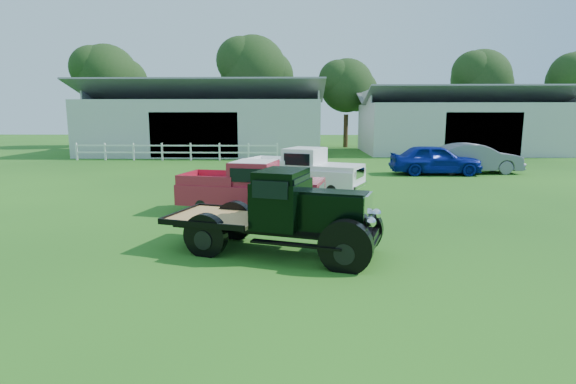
# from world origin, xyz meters

# --- Properties ---
(ground) EXTENTS (120.00, 120.00, 0.00)m
(ground) POSITION_xyz_m (0.00, 0.00, 0.00)
(ground) COLOR #1F5018
(shed_left) EXTENTS (18.80, 10.20, 5.60)m
(shed_left) POSITION_xyz_m (-7.00, 26.00, 2.80)
(shed_left) COLOR #A2A2A2
(shed_left) RESTS_ON ground
(shed_right) EXTENTS (16.80, 9.20, 5.20)m
(shed_right) POSITION_xyz_m (14.00, 27.00, 2.60)
(shed_right) COLOR #A2A2A2
(shed_right) RESTS_ON ground
(fence_rail) EXTENTS (14.20, 0.16, 1.20)m
(fence_rail) POSITION_xyz_m (-8.00, 20.00, 0.60)
(fence_rail) COLOR white
(fence_rail) RESTS_ON ground
(tree_a) EXTENTS (6.30, 6.30, 10.50)m
(tree_a) POSITION_xyz_m (-18.00, 33.00, 5.25)
(tree_a) COLOR black
(tree_a) RESTS_ON ground
(tree_b) EXTENTS (6.90, 6.90, 11.50)m
(tree_b) POSITION_xyz_m (-4.00, 34.00, 5.75)
(tree_b) COLOR black
(tree_b) RESTS_ON ground
(tree_c) EXTENTS (5.40, 5.40, 9.00)m
(tree_c) POSITION_xyz_m (5.00, 33.00, 4.50)
(tree_c) COLOR black
(tree_c) RESTS_ON ground
(tree_d) EXTENTS (6.00, 6.00, 10.00)m
(tree_d) POSITION_xyz_m (18.00, 34.00, 5.00)
(tree_d) COLOR black
(tree_d) RESTS_ON ground
(tree_e) EXTENTS (5.70, 5.70, 9.50)m
(tree_e) POSITION_xyz_m (26.00, 32.00, 4.75)
(tree_e) COLOR black
(tree_e) RESTS_ON ground
(vintage_flatbed) EXTENTS (5.20, 3.27, 1.92)m
(vintage_flatbed) POSITION_xyz_m (0.02, -0.90, 0.96)
(vintage_flatbed) COLOR black
(vintage_flatbed) RESTS_ON ground
(red_pickup) EXTENTS (4.97, 2.74, 1.71)m
(red_pickup) POSITION_xyz_m (-1.02, 3.24, 0.86)
(red_pickup) COLOR #A81D33
(red_pickup) RESTS_ON ground
(white_pickup) EXTENTS (5.24, 3.65, 1.80)m
(white_pickup) POSITION_xyz_m (0.64, 6.99, 0.90)
(white_pickup) COLOR white
(white_pickup) RESTS_ON ground
(misc_car_blue) EXTENTS (4.67, 1.90, 1.59)m
(misc_car_blue) POSITION_xyz_m (7.70, 12.97, 0.79)
(misc_car_blue) COLOR navy
(misc_car_blue) RESTS_ON ground
(misc_car_grey) EXTENTS (4.91, 1.89, 1.60)m
(misc_car_grey) POSITION_xyz_m (9.99, 13.62, 0.80)
(misc_car_grey) COLOR slate
(misc_car_grey) RESTS_ON ground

